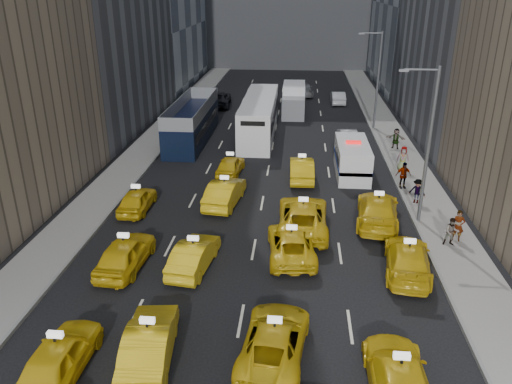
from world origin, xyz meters
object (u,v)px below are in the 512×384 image
pedestrian_0 (458,226)px  box_truck (294,100)px  nypd_van (352,159)px  double_decker (192,121)px  city_bus (259,117)px

pedestrian_0 → box_truck: bearing=125.3°
nypd_van → double_decker: (-13.27, 7.40, 0.59)m
city_bus → box_truck: city_bus is taller
nypd_van → pedestrian_0: 11.15m
nypd_van → pedestrian_0: bearing=-57.8°
nypd_van → box_truck: 18.29m
pedestrian_0 → nypd_van: bearing=131.8°
double_decker → box_truck: double_decker is taller
city_bus → pedestrian_0: (12.21, -19.68, -0.68)m
city_bus → double_decker: bearing=-155.0°
nypd_van → box_truck: bearing=111.7°
pedestrian_0 → double_decker: bearing=152.7°
double_decker → city_bus: (5.75, 2.16, -0.02)m
double_decker → box_truck: bearing=51.8°
nypd_van → pedestrian_0: size_ratio=3.49×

